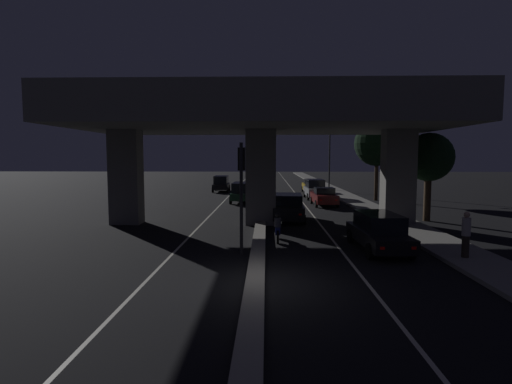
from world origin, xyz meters
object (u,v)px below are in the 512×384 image
at_px(street_lamp, 328,152).
at_px(traffic_light_left_of_median, 241,178).
at_px(car_black_second, 288,207).
at_px(motorcycle_blue_filtering_near, 278,229).
at_px(car_black_second_oncoming, 221,183).
at_px(car_silver_fourth, 315,189).
at_px(car_taxi_yellow_fifth, 311,186).
at_px(car_dark_red_third, 324,197).
at_px(pedestrian_on_sidewalk, 466,234).
at_px(car_black_lead, 378,231).
at_px(car_dark_green_lead_oncoming, 241,192).

bearing_deg(street_lamp, traffic_light_left_of_median, -104.76).
xyz_separation_m(car_black_second, motorcycle_blue_filtering_near, (-0.86, -6.25, -0.29)).
bearing_deg(motorcycle_blue_filtering_near, car_black_second_oncoming, 12.94).
xyz_separation_m(street_lamp, car_black_second_oncoming, (-12.63, -1.25, -3.69)).
bearing_deg(motorcycle_blue_filtering_near, car_silver_fourth, -10.90).
height_order(car_silver_fourth, car_taxi_yellow_fifth, car_silver_fourth).
xyz_separation_m(car_dark_red_third, car_black_second_oncoming, (-10.18, 13.38, 0.24)).
relative_size(street_lamp, car_silver_fourth, 1.75).
height_order(car_silver_fourth, pedestrian_on_sidewalk, pedestrian_on_sidewalk).
relative_size(car_dark_red_third, pedestrian_on_sidewalk, 2.37).
height_order(car_black_lead, car_dark_green_lead_oncoming, car_dark_green_lead_oncoming).
bearing_deg(motorcycle_blue_filtering_near, street_lamp, -12.11).
relative_size(car_taxi_yellow_fifth, car_black_second_oncoming, 1.04).
bearing_deg(car_dark_green_lead_oncoming, car_dark_red_third, 74.35).
relative_size(car_dark_red_third, car_taxi_yellow_fifth, 0.91).
bearing_deg(car_black_second_oncoming, car_dark_red_third, 36.00).
xyz_separation_m(car_black_lead, car_black_second_oncoming, (-10.23, 29.57, 0.15)).
distance_m(car_taxi_yellow_fifth, motorcycle_blue_filtering_near, 26.87).
bearing_deg(car_black_lead, traffic_light_left_of_median, 95.48).
bearing_deg(car_dark_red_third, car_black_second_oncoming, 35.59).
bearing_deg(motorcycle_blue_filtering_near, car_black_lead, -111.41).
xyz_separation_m(traffic_light_left_of_median, car_dark_red_third, (5.87, 16.98, -2.42)).
xyz_separation_m(street_lamp, car_dark_green_lead_oncoming, (-9.54, -12.42, -3.73)).
bearing_deg(car_black_lead, pedestrian_on_sidewalk, -123.59).
relative_size(car_dark_red_third, car_silver_fourth, 0.93).
bearing_deg(traffic_light_left_of_median, car_silver_fourth, 75.62).
bearing_deg(car_dark_green_lead_oncoming, car_black_second, 21.10).
relative_size(car_silver_fourth, car_black_second_oncoming, 1.01).
height_order(car_dark_red_third, car_silver_fourth, car_silver_fourth).
relative_size(car_black_lead, pedestrian_on_sidewalk, 2.68).
distance_m(car_black_second, pedestrian_on_sidewalk, 11.69).
distance_m(car_black_lead, motorcycle_blue_filtering_near, 4.70).
relative_size(car_black_lead, car_dark_green_lead_oncoming, 1.05).
xyz_separation_m(car_black_lead, pedestrian_on_sidewalk, (2.89, -1.77, 0.22)).
bearing_deg(car_dark_red_third, motorcycle_blue_filtering_near, 161.73).
bearing_deg(motorcycle_blue_filtering_near, car_dark_green_lead_oncoming, 10.55).
relative_size(car_silver_fourth, pedestrian_on_sidewalk, 2.54).
bearing_deg(pedestrian_on_sidewalk, traffic_light_left_of_median, 173.66).
height_order(car_black_lead, car_silver_fourth, car_silver_fourth).
xyz_separation_m(traffic_light_left_of_median, car_silver_fourth, (5.79, 22.57, -2.21)).
distance_m(car_dark_green_lead_oncoming, car_black_second_oncoming, 11.59).
bearing_deg(car_black_lead, car_black_second, 21.30).
height_order(car_taxi_yellow_fifth, motorcycle_blue_filtering_near, car_taxi_yellow_fifth).
bearing_deg(car_silver_fourth, car_black_second_oncoming, 51.18).
distance_m(traffic_light_left_of_median, motorcycle_blue_filtering_near, 3.98).
bearing_deg(car_silver_fourth, car_dark_red_third, 179.71).
xyz_separation_m(car_silver_fourth, car_dark_green_lead_oncoming, (-7.01, -3.39, -0.02)).
relative_size(traffic_light_left_of_median, motorcycle_blue_filtering_near, 2.61).
bearing_deg(car_taxi_yellow_fifth, car_dark_red_third, -179.91).
bearing_deg(motorcycle_blue_filtering_near, car_dark_red_third, -15.62).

